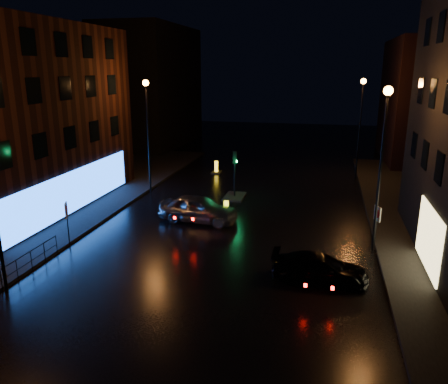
{
  "coord_description": "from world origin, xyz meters",
  "views": [
    {
      "loc": [
        5.05,
        -16.21,
        9.17
      ],
      "look_at": [
        -0.04,
        5.62,
        2.8
      ],
      "focal_mm": 35.0,
      "sensor_mm": 36.0,
      "label": 1
    }
  ],
  "objects_px": {
    "silver_hatchback": "(199,209)",
    "bollard_near": "(226,212)",
    "road_sign_right": "(377,217)",
    "traffic_signal": "(235,191)",
    "dark_sedan": "(320,268)",
    "road_sign_left": "(67,214)",
    "bollard_far": "(216,170)"
  },
  "relations": [
    {
      "from": "road_sign_left",
      "to": "bollard_near",
      "type": "bearing_deg",
      "value": 19.4
    },
    {
      "from": "dark_sedan",
      "to": "bollard_near",
      "type": "distance_m",
      "value": 9.89
    },
    {
      "from": "bollard_far",
      "to": "road_sign_right",
      "type": "xyz_separation_m",
      "value": [
        12.3,
        -15.05,
        1.55
      ]
    },
    {
      "from": "dark_sedan",
      "to": "bollard_far",
      "type": "bearing_deg",
      "value": 26.47
    },
    {
      "from": "silver_hatchback",
      "to": "bollard_near",
      "type": "bearing_deg",
      "value": -39.99
    },
    {
      "from": "dark_sedan",
      "to": "road_sign_right",
      "type": "relative_size",
      "value": 1.77
    },
    {
      "from": "road_sign_left",
      "to": "bollard_far",
      "type": "bearing_deg",
      "value": 54.33
    },
    {
      "from": "silver_hatchback",
      "to": "dark_sedan",
      "type": "bearing_deg",
      "value": -126.35
    },
    {
      "from": "bollard_near",
      "to": "road_sign_right",
      "type": "relative_size",
      "value": 0.49
    },
    {
      "from": "silver_hatchback",
      "to": "road_sign_right",
      "type": "xyz_separation_m",
      "value": [
        10.2,
        -2.15,
        0.97
      ]
    },
    {
      "from": "dark_sedan",
      "to": "road_sign_left",
      "type": "bearing_deg",
      "value": 85.72
    },
    {
      "from": "bollard_far",
      "to": "road_sign_left",
      "type": "relative_size",
      "value": 0.54
    },
    {
      "from": "silver_hatchback",
      "to": "road_sign_left",
      "type": "height_order",
      "value": "road_sign_left"
    },
    {
      "from": "road_sign_left",
      "to": "road_sign_right",
      "type": "height_order",
      "value": "road_sign_left"
    },
    {
      "from": "dark_sedan",
      "to": "road_sign_right",
      "type": "height_order",
      "value": "road_sign_right"
    },
    {
      "from": "traffic_signal",
      "to": "bollard_near",
      "type": "distance_m",
      "value": 4.2
    },
    {
      "from": "road_sign_right",
      "to": "silver_hatchback",
      "type": "bearing_deg",
      "value": -36.48
    },
    {
      "from": "road_sign_right",
      "to": "traffic_signal",
      "type": "bearing_deg",
      "value": -65.17
    },
    {
      "from": "traffic_signal",
      "to": "bollard_far",
      "type": "xyz_separation_m",
      "value": [
        -3.21,
        7.26,
        -0.26
      ]
    },
    {
      "from": "traffic_signal",
      "to": "road_sign_right",
      "type": "relative_size",
      "value": 1.44
    },
    {
      "from": "traffic_signal",
      "to": "road_sign_right",
      "type": "bearing_deg",
      "value": -40.59
    },
    {
      "from": "road_sign_left",
      "to": "dark_sedan",
      "type": "bearing_deg",
      "value": -29.14
    },
    {
      "from": "dark_sedan",
      "to": "road_sign_left",
      "type": "height_order",
      "value": "road_sign_left"
    },
    {
      "from": "dark_sedan",
      "to": "bollard_near",
      "type": "bearing_deg",
      "value": 37.77
    },
    {
      "from": "traffic_signal",
      "to": "dark_sedan",
      "type": "relative_size",
      "value": 0.81
    },
    {
      "from": "silver_hatchback",
      "to": "road_sign_right",
      "type": "bearing_deg",
      "value": -97.91
    },
    {
      "from": "silver_hatchback",
      "to": "bollard_far",
      "type": "xyz_separation_m",
      "value": [
        -2.11,
        12.9,
        -0.59
      ]
    },
    {
      "from": "bollard_near",
      "to": "bollard_far",
      "type": "xyz_separation_m",
      "value": [
        -3.53,
        11.43,
        0.02
      ]
    },
    {
      "from": "road_sign_left",
      "to": "road_sign_right",
      "type": "relative_size",
      "value": 1.02
    },
    {
      "from": "traffic_signal",
      "to": "bollard_near",
      "type": "height_order",
      "value": "traffic_signal"
    },
    {
      "from": "bollard_near",
      "to": "road_sign_left",
      "type": "relative_size",
      "value": 0.49
    },
    {
      "from": "bollard_near",
      "to": "road_sign_left",
      "type": "bearing_deg",
      "value": -131.02
    }
  ]
}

